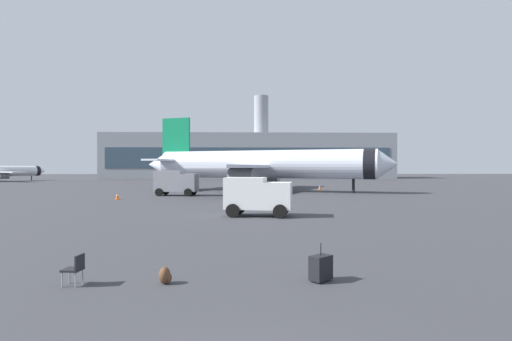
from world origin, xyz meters
name	(u,v)px	position (x,y,z in m)	size (l,w,h in m)	color
airplane_at_gate	(262,165)	(2.67, 51.43, 3.66)	(34.47, 31.57, 10.50)	silver
service_truck	(176,182)	(-7.70, 43.19, 1.61)	(5.05, 3.07, 2.90)	gray
cargo_van	(257,195)	(0.97, 22.64, 1.45)	(4.70, 3.02, 2.60)	white
safety_cone_near	(320,187)	(11.25, 54.70, 0.36)	(0.44, 0.44, 0.73)	#F2590C
safety_cone_mid	(225,197)	(-1.69, 35.30, 0.37)	(0.44, 0.44, 0.76)	#F2590C
safety_cone_far	(117,196)	(-12.67, 37.35, 0.39)	(0.44, 0.44, 0.79)	#F2590C
safety_cone_outer	(161,190)	(-10.36, 47.92, 0.33)	(0.44, 0.44, 0.68)	#F2590C
rolling_suitcase	(321,268)	(2.18, 6.70, 0.39)	(0.74, 0.72, 1.10)	black
traveller_backpack	(165,276)	(-2.24, 6.59, 0.23)	(0.36, 0.40, 0.48)	brown
gate_chair	(75,268)	(-4.70, 6.50, 0.50)	(0.53, 0.53, 0.86)	black
terminal_building	(249,156)	(2.10, 122.84, 6.78)	(85.88, 18.58, 25.30)	gray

